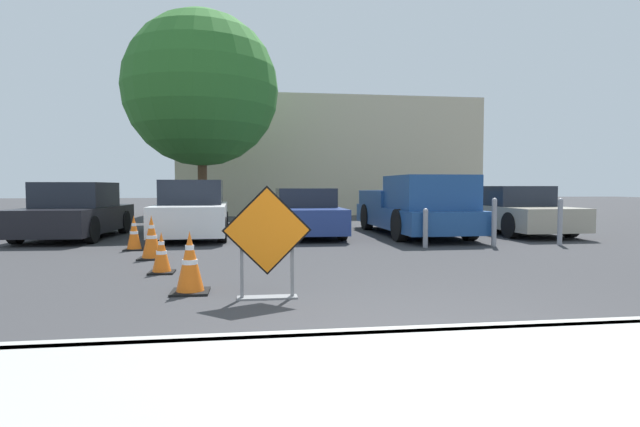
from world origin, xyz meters
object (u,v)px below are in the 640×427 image
Objects in this scene: parked_car_second at (193,212)px; traffic_cone_fourth at (134,233)px; traffic_cone_second at (161,253)px; traffic_cone_third at (152,238)px; parked_car_nearest at (76,213)px; parked_car_third at (305,213)px; pickup_truck at (417,209)px; road_closed_sign at (267,240)px; bollard_third at (560,220)px; traffic_cone_nearest at (190,263)px; bollard_second at (494,221)px; parked_car_fourth at (511,211)px; bollard_nearest at (425,227)px.

traffic_cone_fourth is at bearing 67.91° from parked_car_second.
traffic_cone_third reaches higher than traffic_cone_second.
parked_car_third is at bearing -177.91° from parked_car_nearest.
parked_car_second is at bearing 69.60° from traffic_cone_fourth.
road_closed_sign is at bearing 58.64° from pickup_truck.
road_closed_sign is 9.09m from parked_car_nearest.
traffic_cone_second is 0.78× the size of traffic_cone_third.
parked_car_third is 4.05× the size of bollard_third.
bollard_third is at bearing -2.52° from traffic_cone_fourth.
traffic_cone_second is at bearing 111.57° from traffic_cone_nearest.
bollard_second is at bearing 7.77° from traffic_cone_third.
parked_car_second is 8.99m from parked_car_fourth.
parked_car_fourth is at bearing 46.26° from road_closed_sign.
parked_car_third is at bearing -11.37° from pickup_truck.
bollard_nearest reaches higher than traffic_cone_nearest.
parked_car_second is at bearing 91.44° from traffic_cone_second.
road_closed_sign reaches higher than bollard_second.
traffic_cone_fourth is at bearing 176.96° from bollard_second.
pickup_truck reaches higher than traffic_cone_third.
traffic_cone_third is at bearing -173.62° from bollard_third.
traffic_cone_fourth reaches higher than traffic_cone_second.
traffic_cone_second is at bearing 31.89° from parked_car_fourth.
bollard_nearest is at bearing -3.81° from traffic_cone_fourth.
parked_car_fourth reaches higher than bollard_nearest.
traffic_cone_second is 3.17m from traffic_cone_fourth.
traffic_cone_second is at bearing -70.37° from traffic_cone_fourth.
pickup_truck is 5.21× the size of bollard_third.
bollard_nearest is (4.56, 4.11, 0.08)m from traffic_cone_nearest.
traffic_cone_nearest is 0.73× the size of bollard_third.
parked_car_nearest is at bearing 118.48° from traffic_cone_second.
parked_car_second is 6.06m from bollard_nearest.
parked_car_fourth is at bearing 39.52° from bollard_nearest.
traffic_cone_second is 0.74× the size of bollard_nearest.
traffic_cone_fourth is 0.17× the size of parked_car_third.
bollard_second is at bearing 180.00° from bollard_third.
traffic_cone_nearest is 6.14m from bollard_nearest.
traffic_cone_fourth is 0.13× the size of pickup_truck.
parked_car_fourth is at bearing 32.36° from traffic_cone_second.
parked_car_second is 3.01m from parked_car_third.
traffic_cone_fourth is at bearing 16.83° from pickup_truck.
traffic_cone_fourth is at bearing 129.32° from parked_car_nearest.
traffic_cone_third is 0.15× the size of pickup_truck.
pickup_truck is 2.71m from bollard_second.
traffic_cone_second is at bearing -159.20° from bollard_second.
parked_car_third is at bearing -177.45° from parked_car_second.
road_closed_sign reaches higher than bollard_nearest.
parked_car_second is 3.87× the size of bollard_third.
parked_car_third is (3.92, 2.72, 0.25)m from traffic_cone_fourth.
traffic_cone_second is 7.79m from pickup_truck.
traffic_cone_second is 10.48m from parked_car_fourth.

